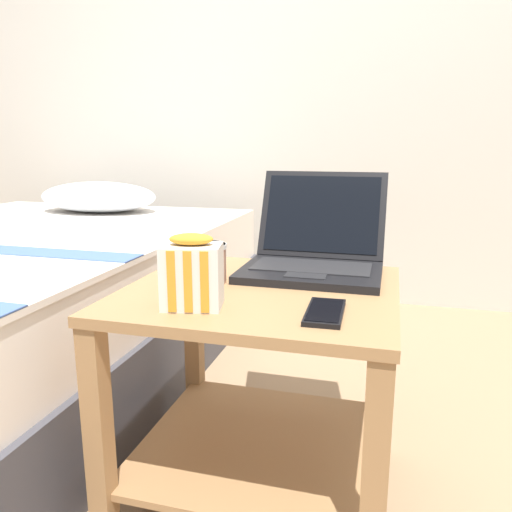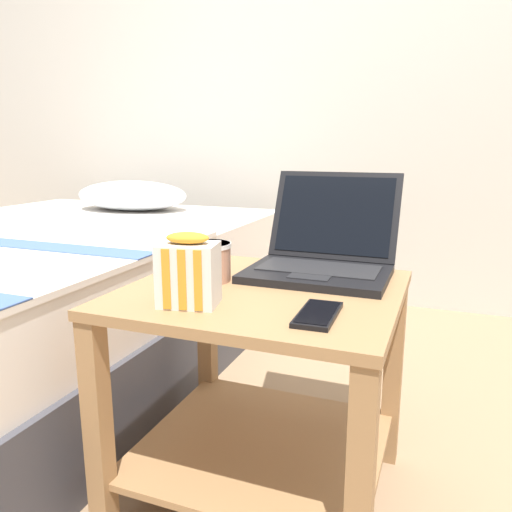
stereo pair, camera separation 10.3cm
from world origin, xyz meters
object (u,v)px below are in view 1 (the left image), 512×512
object	(u,v)px
laptop	(315,252)
snack_bag	(192,273)
mug_front_left	(203,261)
cell_phone	(325,312)

from	to	relation	value
laptop	snack_bag	xyz separation A→B (m)	(-0.18, -0.34, 0.02)
mug_front_left	cell_phone	distance (m)	0.33
cell_phone	mug_front_left	bearing A→B (deg)	153.20
laptop	snack_bag	bearing A→B (deg)	-117.92
laptop	snack_bag	world-z (taller)	laptop
mug_front_left	cell_phone	xyz separation A→B (m)	(0.30, -0.15, -0.04)
mug_front_left	snack_bag	distance (m)	0.18
mug_front_left	snack_bag	size ratio (longest dim) A/B	0.85
snack_bag	cell_phone	size ratio (longest dim) A/B	0.96
snack_bag	laptop	bearing A→B (deg)	62.08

